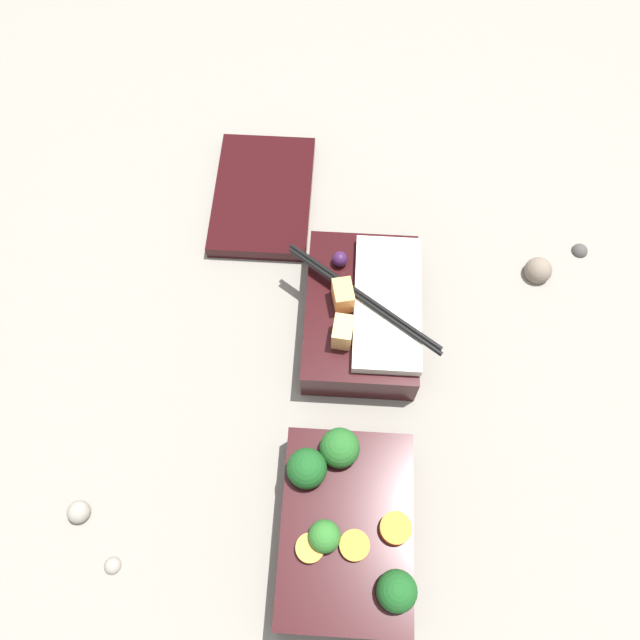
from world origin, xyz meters
The scene contains 8 objects.
ground_plane centered at (0.00, 0.00, 0.00)m, with size 3.00×3.00×0.00m, color gray.
bento_tray_vegetable centered at (-0.11, 0.01, 0.03)m, with size 0.18×0.12×0.08m.
bento_tray_rice centered at (0.12, 0.00, 0.03)m, with size 0.18×0.17×0.08m.
bento_lid centered at (0.28, 0.13, 0.01)m, with size 0.18×0.12×0.02m, color black.
pebble_0 centered at (-0.15, 0.23, 0.00)m, with size 0.02×0.02×0.02m, color gray.
pebble_1 centered at (0.23, -0.26, 0.00)m, with size 0.02×0.02×0.02m, color #474442.
pebble_2 centered at (0.20, -0.21, 0.01)m, with size 0.03×0.03×0.03m, color #7A6B5B.
pebble_3 centered at (-0.11, 0.27, 0.01)m, with size 0.02×0.02×0.02m, color gray.
Camera 1 is at (-0.19, 0.03, 0.64)m, focal length 35.00 mm.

